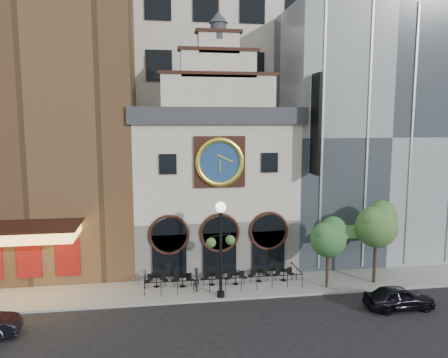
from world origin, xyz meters
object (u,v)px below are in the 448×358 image
pedestrian (197,279)px  tree_right (377,223)px  tree_left (329,236)px  bistro_4 (259,275)px  bistro_1 (183,280)px  bistro_2 (212,278)px  bistro_0 (156,280)px  lamppost (221,239)px  car_right (399,297)px  bistro_5 (284,274)px  bistro_3 (236,278)px

pedestrian → tree_right: size_ratio=0.28×
tree_left → tree_right: (3.63, 0.36, 0.68)m
bistro_4 → bistro_1: bearing=-178.2°
bistro_2 → pedestrian: pedestrian is taller
bistro_0 → lamppost: lamppost is taller
bistro_1 → pedestrian: size_ratio=0.99×
bistro_0 → bistro_1: 1.78m
bistro_4 → pedestrian: bearing=-166.8°
bistro_1 → car_right: car_right is taller
bistro_5 → tree_left: size_ratio=0.33×
bistro_4 → bistro_5: same height
bistro_5 → tree_right: (6.23, -1.25, 3.76)m
bistro_5 → pedestrian: bearing=-171.3°
bistro_0 → car_right: size_ratio=0.37×
lamppost → tree_right: size_ratio=1.08×
lamppost → tree_left: size_ratio=1.29×
bistro_5 → car_right: size_ratio=0.37×
bistro_1 → tree_right: (13.38, -1.18, 3.76)m
bistro_0 → bistro_2: size_ratio=1.00×
lamppost → bistro_3: bearing=37.7°
bistro_2 → tree_left: bearing=-11.3°
bistro_1 → bistro_4: (5.39, 0.17, 0.00)m
car_right → tree_left: size_ratio=0.87×
bistro_4 → tree_left: (4.36, -1.71, 3.08)m
pedestrian → tree_right: bearing=-95.1°
tree_right → tree_left: bearing=-174.3°
bistro_2 → lamppost: 3.99m
bistro_2 → car_right: size_ratio=0.37×
bistro_1 → bistro_2: 2.02m
bistro_5 → lamppost: size_ratio=0.25×
lamppost → bistro_0: bearing=132.1°
bistro_0 → tree_left: size_ratio=0.33×
pedestrian → bistro_1: bearing=42.0°
bistro_1 → bistro_3: 3.66m
car_right → tree_right: tree_right is taller
tree_left → bistro_0: bearing=171.3°
pedestrian → bistro_0: bearing=63.7°
lamppost → car_right: bearing=-34.8°
bistro_3 → tree_left: size_ratio=0.33×
bistro_0 → lamppost: (4.09, -2.32, 3.38)m
bistro_0 → bistro_5: same height
bistro_0 → pedestrian: 2.91m
lamppost → tree_left: lamppost is taller
tree_right → pedestrian: bearing=178.6°
car_right → tree_right: size_ratio=0.73×
bistro_5 → lamppost: lamppost is taller
pedestrian → tree_left: 9.29m
bistro_1 → bistro_5: same height
bistro_1 → tree_right: tree_right is taller
bistro_0 → bistro_3: same height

